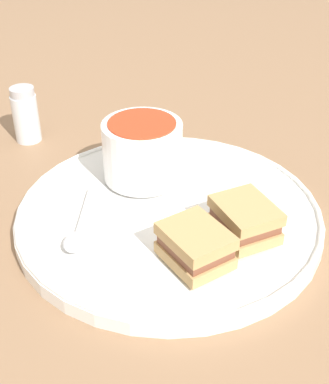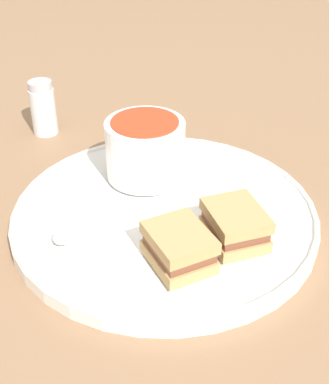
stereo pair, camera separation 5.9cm
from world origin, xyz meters
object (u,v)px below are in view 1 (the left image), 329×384
Objects in this scene: soup_bowl at (138,150)px; sandwich_half_near at (190,245)px; spoon at (72,236)px; sandwich_half_far at (240,219)px; salt_shaker at (22,115)px.

sandwich_half_near is at bearing -69.67° from soup_bowl.
sandwich_half_far is (0.17, 0.01, 0.01)m from spoon.
salt_shaker is (-0.11, 0.26, 0.01)m from spoon.
soup_bowl is at bearing -37.45° from salt_shaker.
spoon is 0.13m from sandwich_half_near.
soup_bowl is 0.17m from sandwich_half_near.
sandwich_half_far is at bearing -45.58° from soup_bowl.
sandwich_half_far is (0.11, -0.11, -0.02)m from soup_bowl.
sandwich_half_near and sandwich_half_far have the same top height.
soup_bowl is 1.18× the size of salt_shaker.
sandwich_half_far is (0.05, 0.04, 0.00)m from sandwich_half_near.
spoon is at bearing -117.09° from soup_bowl.
sandwich_half_near is 0.37m from salt_shaker.
soup_bowl is 1.12× the size of sandwich_half_near.
sandwich_half_near is 0.07m from sandwich_half_far.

